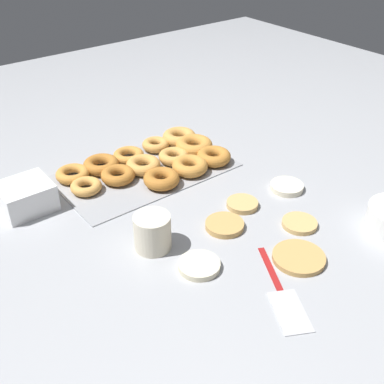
# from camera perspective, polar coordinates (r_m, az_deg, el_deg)

# --- Properties ---
(ground_plane) EXTENTS (3.00, 3.00, 0.00)m
(ground_plane) POSITION_cam_1_polar(r_m,az_deg,el_deg) (1.20, 2.81, -3.43)
(ground_plane) COLOR #9EA0A5
(pancake_0) EXTENTS (0.09, 0.09, 0.01)m
(pancake_0) POSITION_cam_1_polar(r_m,az_deg,el_deg) (1.21, 12.62, -3.66)
(pancake_0) COLOR tan
(pancake_0) RESTS_ON ground_plane
(pancake_1) EXTENTS (0.09, 0.09, 0.01)m
(pancake_1) POSITION_cam_1_polar(r_m,az_deg,el_deg) (1.06, 0.86, -8.70)
(pancake_1) COLOR beige
(pancake_1) RESTS_ON ground_plane
(pancake_2) EXTENTS (0.09, 0.09, 0.01)m
(pancake_2) POSITION_cam_1_polar(r_m,az_deg,el_deg) (1.17, 3.87, -3.94)
(pancake_2) COLOR tan
(pancake_2) RESTS_ON ground_plane
(pancake_3) EXTENTS (0.12, 0.12, 0.01)m
(pancake_3) POSITION_cam_1_polar(r_m,az_deg,el_deg) (1.11, 12.54, -7.60)
(pancake_3) COLOR tan
(pancake_3) RESTS_ON ground_plane
(pancake_4) EXTENTS (0.09, 0.09, 0.02)m
(pancake_4) POSITION_cam_1_polar(r_m,az_deg,el_deg) (1.34, 11.17, 0.61)
(pancake_4) COLOR beige
(pancake_4) RESTS_ON ground_plane
(pancake_5) EXTENTS (0.08, 0.08, 0.01)m
(pancake_5) POSITION_cam_1_polar(r_m,az_deg,el_deg) (1.25, 5.98, -1.43)
(pancake_5) COLOR tan
(pancake_5) RESTS_ON ground_plane
(donut_tray) EXTENTS (0.50, 0.29, 0.04)m
(donut_tray) POSITION_cam_1_polar(r_m,az_deg,el_deg) (1.41, -4.52, 3.60)
(donut_tray) COLOR #93969B
(donut_tray) RESTS_ON ground_plane
(container_stack) EXTENTS (0.13, 0.12, 0.07)m
(container_stack) POSITION_cam_1_polar(r_m,az_deg,el_deg) (1.29, -19.08, -0.48)
(container_stack) COLOR white
(container_stack) RESTS_ON ground_plane
(paper_cup) EXTENTS (0.09, 0.09, 0.09)m
(paper_cup) POSITION_cam_1_polar(r_m,az_deg,el_deg) (1.10, -4.71, -4.75)
(paper_cup) COLOR beige
(paper_cup) RESTS_ON ground_plane
(spatula) EXTENTS (0.15, 0.24, 0.01)m
(spatula) POSITION_cam_1_polar(r_m,az_deg,el_deg) (1.01, 10.99, -12.55)
(spatula) COLOR maroon
(spatula) RESTS_ON ground_plane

